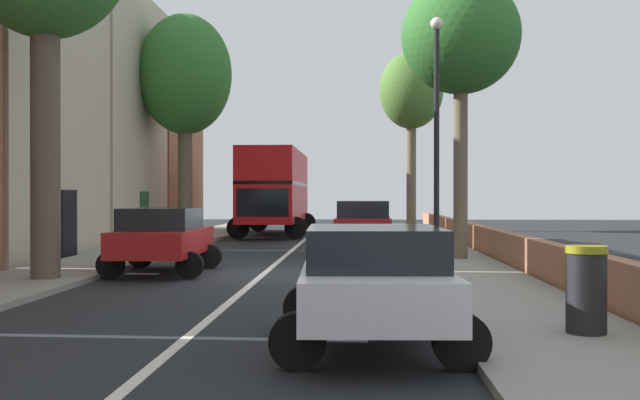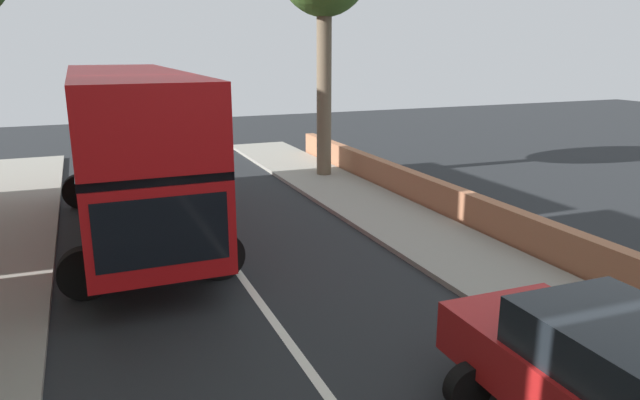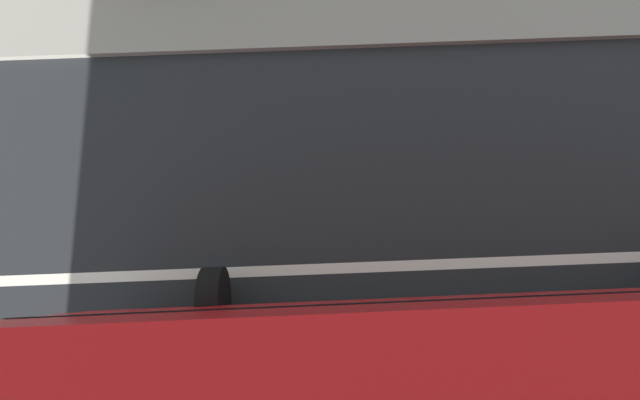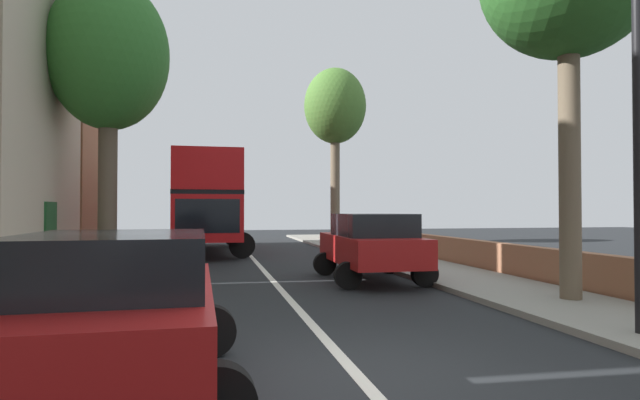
# 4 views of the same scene
# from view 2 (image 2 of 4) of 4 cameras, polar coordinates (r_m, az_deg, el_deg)

# --- Properties ---
(double_decker_bus) EXTENTS (3.59, 10.15, 4.06)m
(double_decker_bus) POSITION_cam_2_polar(r_m,az_deg,el_deg) (14.73, -18.05, 5.29)
(double_decker_bus) COLOR red
(double_decker_bus) RESTS_ON ground
(parked_car_red_right_0) EXTENTS (2.58, 4.33, 1.75)m
(parked_car_red_right_0) POSITION_cam_2_polar(r_m,az_deg,el_deg) (7.54, 27.17, -15.73)
(parked_car_red_right_0) COLOR #AD1919
(parked_car_red_right_0) RESTS_ON ground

